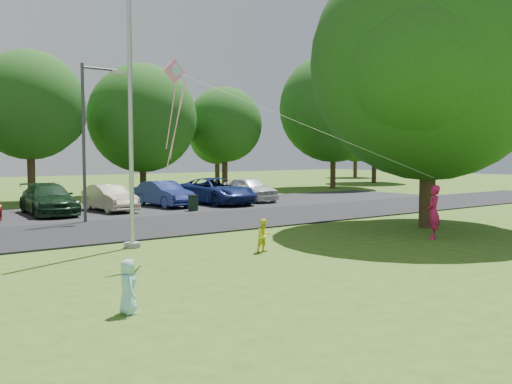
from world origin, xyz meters
TOP-DOWN VIEW (x-y plane):
  - ground at (0.00, 0.00)m, footprint 120.00×120.00m
  - park_road at (0.00, 9.00)m, footprint 60.00×6.00m
  - parking_strip at (0.00, 15.50)m, footprint 42.00×7.00m
  - flagpole at (-3.50, 5.00)m, footprint 0.50×0.50m
  - street_lamp at (-2.27, 11.72)m, footprint 1.84×0.29m
  - trash_can at (3.36, 13.00)m, footprint 0.52×0.52m
  - big_tree at (7.59, 2.44)m, footprint 9.69×9.12m
  - tree_row at (1.59, 24.23)m, footprint 64.35×11.94m
  - horizon_trees at (4.06, 33.88)m, footprint 77.46×7.20m
  - parked_cars at (0.19, 15.50)m, footprint 19.74×5.30m
  - woman at (5.41, 0.58)m, footprint 0.79×0.76m
  - child_yellow at (-0.75, 1.95)m, footprint 0.49×0.38m
  - child_blue at (-6.61, -1.65)m, footprint 0.41×0.54m
  - kite at (-3.17, 2.39)m, footprint 9.14×2.15m

SIDE VIEW (x-z plane):
  - ground at x=0.00m, z-range 0.00..0.00m
  - park_road at x=0.00m, z-range 0.00..0.06m
  - parking_strip at x=0.00m, z-range 0.00..0.06m
  - trash_can at x=3.36m, z-range 0.00..0.83m
  - child_yellow at x=-0.75m, z-range 0.00..0.98m
  - child_blue at x=-6.61m, z-range 0.00..1.00m
  - parked_cars at x=0.19m, z-range 0.03..1.50m
  - woman at x=5.41m, z-range 0.00..1.82m
  - street_lamp at x=-2.27m, z-range 0.66..7.18m
  - flagpole at x=-3.50m, z-range -0.83..9.17m
  - horizon_trees at x=4.06m, z-range 0.79..7.81m
  - kite at x=-3.17m, z-range 2.93..6.28m
  - tree_row at x=1.59m, z-range 0.27..11.15m
  - big_tree at x=7.59m, z-range 0.68..11.63m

